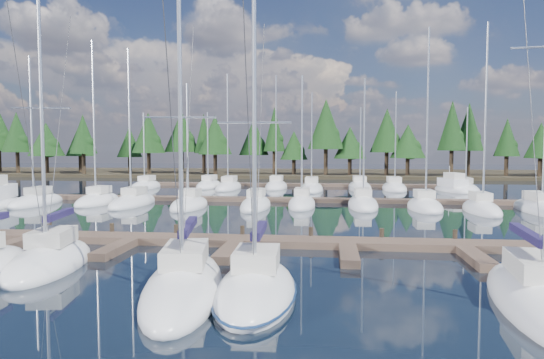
# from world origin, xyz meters

# --- Properties ---
(ground) EXTENTS (260.00, 260.00, 0.00)m
(ground) POSITION_xyz_m (0.00, 30.00, 0.00)
(ground) COLOR black
(ground) RESTS_ON ground
(far_shore) EXTENTS (220.00, 30.00, 0.60)m
(far_shore) POSITION_xyz_m (0.00, 90.00, 0.30)
(far_shore) COLOR #2F271A
(far_shore) RESTS_ON ground
(main_dock) EXTENTS (44.00, 6.13, 0.90)m
(main_dock) POSITION_xyz_m (0.00, 17.36, 0.20)
(main_dock) COLOR brown
(main_dock) RESTS_ON ground
(back_docks) EXTENTS (50.00, 21.80, 0.40)m
(back_docks) POSITION_xyz_m (0.00, 49.58, 0.20)
(back_docks) COLOR brown
(back_docks) RESTS_ON ground
(front_sailboat_2) EXTENTS (4.12, 7.87, 13.04)m
(front_sailboat_2) POSITION_xyz_m (-7.59, 11.75, 0.29)
(front_sailboat_2) COLOR silver
(front_sailboat_2) RESTS_ON ground
(front_sailboat_3) EXTENTS (4.44, 9.79, 11.85)m
(front_sailboat_3) POSITION_xyz_m (-0.39, 8.76, 0.27)
(front_sailboat_3) COLOR silver
(front_sailboat_3) RESTS_ON ground
(front_sailboat_4) EXTENTS (3.32, 7.72, 11.47)m
(front_sailboat_4) POSITION_xyz_m (2.38, 8.53, 0.27)
(front_sailboat_4) COLOR silver
(front_sailboat_4) RESTS_ON ground
(front_sailboat_5) EXTENTS (3.82, 9.65, 15.74)m
(front_sailboat_5) POSITION_xyz_m (12.12, 8.44, 0.30)
(front_sailboat_5) COLOR silver
(front_sailboat_5) RESTS_ON ground
(back_sailboat_rows) EXTENTS (48.17, 32.05, 16.64)m
(back_sailboat_rows) POSITION_xyz_m (0.66, 45.01, 0.27)
(back_sailboat_rows) COLOR silver
(back_sailboat_rows) RESTS_ON ground
(motor_yacht_right) EXTENTS (4.45, 8.16, 3.87)m
(motor_yacht_right) POSITION_xyz_m (20.42, 54.10, 0.44)
(motor_yacht_right) COLOR silver
(motor_yacht_right) RESTS_ON ground
(tree_line) EXTENTS (187.10, 12.15, 13.66)m
(tree_line) POSITION_xyz_m (-1.85, 80.24, 7.53)
(tree_line) COLOR black
(tree_line) RESTS_ON far_shore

